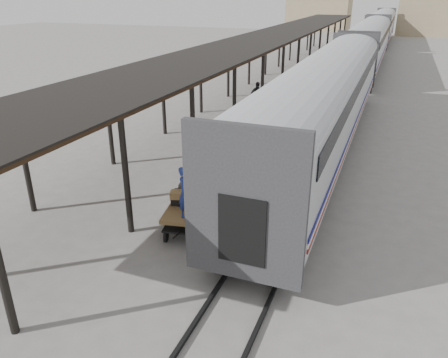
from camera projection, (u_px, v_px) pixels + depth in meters
name	position (u px, v px, depth m)	size (l,w,h in m)	color
ground	(193.00, 212.00, 15.77)	(160.00, 160.00, 0.00)	slate
train	(368.00, 43.00, 42.57)	(3.45, 76.01, 4.01)	silver
canopy	(277.00, 35.00, 35.85)	(4.90, 64.30, 4.15)	#422B19
rails	(365.00, 70.00, 43.78)	(1.54, 150.00, 0.12)	black
building_left	(319.00, 14.00, 88.08)	(12.00, 8.00, 6.00)	tan
baggage_cart	(188.00, 211.00, 14.43)	(1.69, 2.60, 0.86)	brown
suitcase_stack	(188.00, 195.00, 14.58)	(1.30, 1.30, 0.59)	#38383B
luggage_tug	(279.00, 96.00, 30.42)	(1.05, 1.53, 1.27)	maroon
porter	(186.00, 192.00, 13.38)	(0.59, 0.39, 1.63)	navy
pedestrian	(258.00, 96.00, 28.75)	(1.11, 0.46, 1.89)	black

